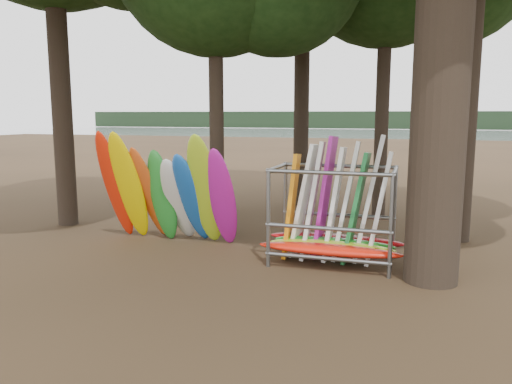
% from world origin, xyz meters
% --- Properties ---
extents(ground, '(120.00, 120.00, 0.00)m').
position_xyz_m(ground, '(0.00, 0.00, 0.00)').
color(ground, '#47331E').
rests_on(ground, ground).
extents(lake, '(160.00, 160.00, 0.00)m').
position_xyz_m(lake, '(0.00, 60.00, 0.00)').
color(lake, gray).
rests_on(lake, ground).
extents(far_shore, '(160.00, 4.00, 4.00)m').
position_xyz_m(far_shore, '(0.00, 110.00, 2.00)').
color(far_shore, black).
rests_on(far_shore, ground).
extents(kayak_row, '(3.66, 1.98, 3.06)m').
position_xyz_m(kayak_row, '(-1.94, 1.12, 1.31)').
color(kayak_row, red).
rests_on(kayak_row, ground).
extents(storage_rack, '(3.16, 1.50, 2.91)m').
position_xyz_m(storage_rack, '(2.30, 0.73, 1.02)').
color(storage_rack, slate).
rests_on(storage_rack, ground).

